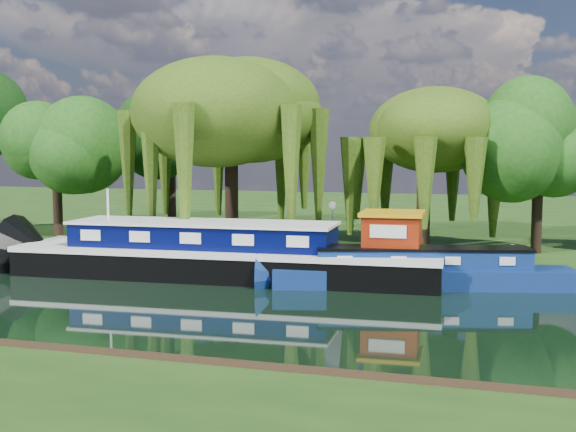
% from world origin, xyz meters
% --- Properties ---
extents(ground, '(120.00, 120.00, 0.00)m').
position_xyz_m(ground, '(0.00, 0.00, 0.00)').
color(ground, black).
extents(far_bank, '(120.00, 52.00, 0.45)m').
position_xyz_m(far_bank, '(0.00, 34.00, 0.23)').
color(far_bank, '#193B10').
rests_on(far_bank, ground).
extents(dutch_barge, '(18.90, 5.18, 3.95)m').
position_xyz_m(dutch_barge, '(-2.84, 5.06, 0.98)').
color(dutch_barge, black).
rests_on(dutch_barge, ground).
extents(narrowboat, '(12.22, 4.86, 1.76)m').
position_xyz_m(narrowboat, '(5.51, 5.16, 0.63)').
color(narrowboat, navy).
rests_on(narrowboat, ground).
extents(red_dinghy, '(3.35, 2.51, 0.66)m').
position_xyz_m(red_dinghy, '(-11.57, 5.68, 0.00)').
color(red_dinghy, maroon).
rests_on(red_dinghy, ground).
extents(willow_left, '(7.84, 7.84, 9.40)m').
position_xyz_m(willow_left, '(-5.17, 11.43, 7.28)').
color(willow_left, black).
rests_on(willow_left, far_bank).
extents(willow_right, '(6.12, 6.12, 7.46)m').
position_xyz_m(willow_right, '(4.66, 13.04, 5.89)').
color(willow_right, black).
rests_on(willow_right, far_bank).
extents(tree_far_left, '(4.90, 4.90, 7.90)m').
position_xyz_m(tree_far_left, '(-16.36, 12.28, 5.86)').
color(tree_far_left, black).
rests_on(tree_far_left, far_bank).
extents(tree_far_mid, '(4.88, 4.88, 7.99)m').
position_xyz_m(tree_far_mid, '(-11.98, 18.31, 5.96)').
color(tree_far_mid, black).
rests_on(tree_far_mid, far_bank).
extents(tree_far_right, '(4.54, 4.54, 7.44)m').
position_xyz_m(tree_far_right, '(10.17, 13.45, 5.57)').
color(tree_far_right, black).
rests_on(tree_far_right, far_bank).
extents(lamppost, '(0.36, 0.36, 2.56)m').
position_xyz_m(lamppost, '(0.50, 10.50, 2.42)').
color(lamppost, silver).
rests_on(lamppost, far_bank).
extents(mooring_posts, '(19.16, 0.16, 1.00)m').
position_xyz_m(mooring_posts, '(-0.50, 8.40, 0.95)').
color(mooring_posts, silver).
rests_on(mooring_posts, far_bank).
extents(reeds_near, '(33.70, 1.50, 1.10)m').
position_xyz_m(reeds_near, '(6.87, -7.57, 0.55)').
color(reeds_near, '#205015').
rests_on(reeds_near, ground).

